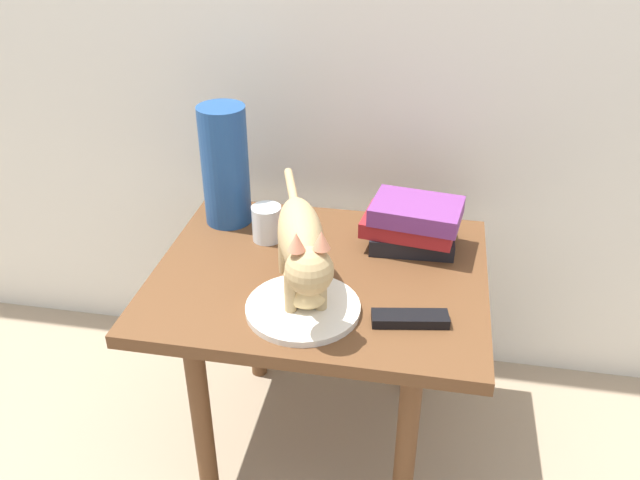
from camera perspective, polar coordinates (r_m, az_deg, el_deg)
name	(u,v)px	position (r m, az deg, el deg)	size (l,w,h in m)	color
ground_plane	(320,439)	(1.78, 0.00, -16.91)	(6.00, 6.00, 0.00)	gray
side_table	(320,299)	(1.48, 0.00, -5.16)	(0.72, 0.59, 0.52)	brown
plate	(303,308)	(1.32, -1.49, -5.93)	(0.23, 0.23, 0.01)	silver
bread_roll	(308,296)	(1.30, -1.03, -4.90)	(0.08, 0.06, 0.05)	#E0BC7A
cat	(302,243)	(1.28, -1.56, -0.28)	(0.19, 0.46, 0.23)	tan
book_stack	(413,224)	(1.51, 8.06, 1.38)	(0.23, 0.17, 0.12)	black
green_vase	(225,166)	(1.59, -8.24, 6.40)	(0.11, 0.11, 0.29)	navy
candle_jar	(267,225)	(1.55, -4.64, 1.31)	(0.07, 0.07, 0.08)	silver
tv_remote	(410,319)	(1.30, 7.83, -6.79)	(0.15, 0.04, 0.02)	black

